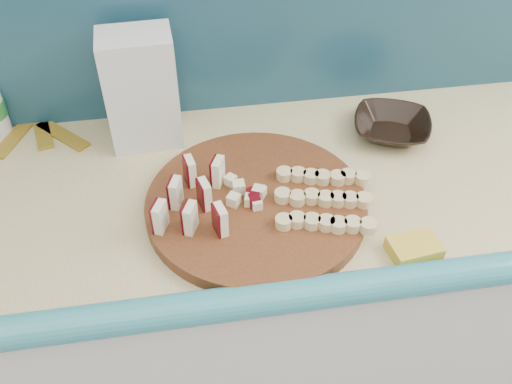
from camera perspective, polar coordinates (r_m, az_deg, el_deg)
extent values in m
cube|color=white|center=(1.54, -5.93, -12.70)|extent=(2.20, 0.60, 0.88)
cube|color=#DCC380|center=(1.19, -7.48, -0.25)|extent=(2.20, 0.60, 0.03)
cube|color=teal|center=(0.99, -6.38, -12.06)|extent=(2.20, 0.06, 0.03)
cube|color=teal|center=(1.28, -9.41, 17.36)|extent=(2.20, 0.02, 0.50)
cylinder|color=#49250F|center=(1.12, 0.00, -1.26)|extent=(0.51, 0.51, 0.03)
cube|color=#F5EBC4|center=(1.05, -9.53, -2.47)|extent=(0.02, 0.04, 0.06)
cube|color=#4B050C|center=(1.05, -10.05, -2.45)|extent=(0.01, 0.04, 0.06)
cube|color=#F5EBC4|center=(1.09, -7.98, -0.09)|extent=(0.02, 0.04, 0.06)
cube|color=#4B050C|center=(1.09, -8.48, -0.07)|extent=(0.01, 0.04, 0.06)
cube|color=#F5EBC4|center=(1.13, -6.55, 2.11)|extent=(0.02, 0.04, 0.06)
cube|color=#4B050C|center=(1.13, -7.03, 2.12)|extent=(0.01, 0.04, 0.06)
cube|color=#F5EBC4|center=(1.04, -6.55, -2.62)|extent=(0.02, 0.04, 0.06)
cube|color=#4B050C|center=(1.04, -7.08, -2.59)|extent=(0.01, 0.04, 0.06)
cube|color=#F5EBC4|center=(1.08, -5.11, -0.21)|extent=(0.02, 0.04, 0.06)
cube|color=#4B050C|center=(1.08, -5.62, -0.19)|extent=(0.01, 0.04, 0.06)
cube|color=#F5EBC4|center=(1.13, -3.78, 2.01)|extent=(0.02, 0.04, 0.06)
cube|color=#4B050C|center=(1.13, -4.27, 2.03)|extent=(0.01, 0.04, 0.06)
cube|color=#F5EBC4|center=(1.03, -3.52, -2.75)|extent=(0.02, 0.04, 0.06)
cube|color=#4B050C|center=(1.03, -4.06, -2.73)|extent=(0.01, 0.04, 0.06)
cube|color=#EFEABF|center=(1.10, -0.88, -0.32)|extent=(0.02, 0.02, 0.02)
cube|color=#EFEABF|center=(1.11, -0.61, 0.07)|extent=(0.02, 0.02, 0.02)
cube|color=#4B050C|center=(1.12, -1.02, 0.59)|extent=(0.02, 0.02, 0.02)
cube|color=#EFEABF|center=(1.11, -1.60, 0.06)|extent=(0.02, 0.02, 0.02)
cube|color=#EFEABF|center=(1.11, -2.27, -0.02)|extent=(0.02, 0.02, 0.02)
cube|color=#EFEABF|center=(1.10, -2.76, -0.59)|extent=(0.02, 0.02, 0.02)
cube|color=#EFEABF|center=(1.09, -1.74, -0.70)|extent=(0.02, 0.02, 0.02)
cube|color=#EFEABF|center=(1.09, -1.23, -1.08)|extent=(0.02, 0.02, 0.02)
cube|color=#4B050C|center=(1.09, -0.20, -1.05)|extent=(0.02, 0.02, 0.02)
cylinder|color=#DEC488|center=(1.05, 2.73, -2.92)|extent=(0.03, 0.03, 0.02)
cylinder|color=#DEC488|center=(1.06, 4.14, -2.97)|extent=(0.03, 0.03, 0.02)
cylinder|color=#DEC488|center=(1.06, 5.55, -3.03)|extent=(0.03, 0.03, 0.02)
cylinder|color=#DEC488|center=(1.06, 6.95, -3.08)|extent=(0.03, 0.03, 0.02)
cylinder|color=#DEC488|center=(1.06, 8.35, -3.12)|extent=(0.03, 0.03, 0.02)
cylinder|color=#DEC488|center=(1.06, 9.74, -3.17)|extent=(0.03, 0.03, 0.02)
cylinder|color=#DEC488|center=(1.07, 11.13, -3.21)|extent=(0.03, 0.03, 0.02)
cylinder|color=#DEC488|center=(1.10, 2.81, -0.50)|extent=(0.03, 0.03, 0.02)
cylinder|color=#DEC488|center=(1.10, 4.16, -0.55)|extent=(0.03, 0.03, 0.02)
cylinder|color=#DEC488|center=(1.10, 5.50, -0.60)|extent=(0.03, 0.03, 0.02)
cylinder|color=#DEC488|center=(1.10, 6.85, -0.66)|extent=(0.03, 0.03, 0.02)
cylinder|color=#DEC488|center=(1.11, 8.19, -0.71)|extent=(0.03, 0.03, 0.02)
cylinder|color=#DEC488|center=(1.11, 9.52, -0.76)|extent=(0.03, 0.03, 0.02)
cylinder|color=#DEC488|center=(1.11, 10.84, -0.81)|extent=(0.03, 0.03, 0.02)
cylinder|color=#DEC488|center=(1.15, 2.88, 1.72)|extent=(0.03, 0.03, 0.02)
cylinder|color=#DEC488|center=(1.15, 4.17, 1.67)|extent=(0.03, 0.03, 0.02)
cylinder|color=#DEC488|center=(1.15, 5.46, 1.62)|extent=(0.03, 0.03, 0.02)
cylinder|color=#DEC488|center=(1.15, 6.75, 1.57)|extent=(0.03, 0.03, 0.02)
cylinder|color=#DEC488|center=(1.15, 8.03, 1.52)|extent=(0.03, 0.03, 0.02)
cylinder|color=#DEC488|center=(1.16, 9.31, 1.46)|extent=(0.03, 0.03, 0.02)
cylinder|color=#DEC488|center=(1.16, 10.58, 1.41)|extent=(0.03, 0.03, 0.02)
imported|color=black|center=(1.34, 13.41, 6.35)|extent=(0.22, 0.22, 0.04)
cube|color=silver|center=(1.25, -11.38, 9.98)|extent=(0.15, 0.11, 0.26)
cube|color=yellow|center=(1.08, 15.53, -5.43)|extent=(0.10, 0.07, 0.03)
cube|color=#B49422|center=(1.41, -22.98, 5.10)|extent=(0.09, 0.16, 0.01)
cube|color=#B49422|center=(1.41, -20.60, 5.89)|extent=(0.07, 0.16, 0.01)
cube|color=#B49422|center=(1.38, -18.78, 5.43)|extent=(0.13, 0.14, 0.01)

